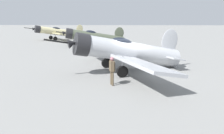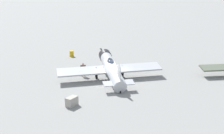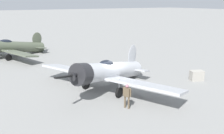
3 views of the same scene
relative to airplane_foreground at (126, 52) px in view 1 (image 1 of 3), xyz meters
name	(u,v)px [view 1 (image 1 of 3)]	position (x,y,z in m)	size (l,w,h in m)	color
ground_plane	(131,71)	(0.21, -0.45, -1.50)	(400.00, 400.00, 0.00)	gray
airplane_foreground	(126,52)	(0.00, 0.00, 0.00)	(12.34, 9.80, 3.27)	#B7BABF
airplane_mid_apron	(93,37)	(16.62, 5.14, -0.14)	(12.12, 10.27, 3.00)	#4C5442
airplane_far_line	(59,32)	(27.58, 14.09, 0.07)	(9.78, 10.52, 3.15)	beige
ground_crew_mechanic	(112,68)	(-3.72, 0.73, -0.47)	(0.63, 0.38, 1.70)	brown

